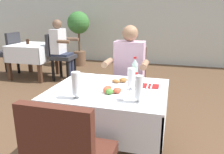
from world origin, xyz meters
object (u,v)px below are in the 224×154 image
Objects in this scene: napkin_cutlery_set at (150,86)px; background_patron at (61,46)px; plate_far_diner at (118,82)px; cola_bottle_primary at (135,71)px; plate_near_camera at (112,92)px; background_chair_right at (59,54)px; background_dining_table at (33,53)px; potted_plant_corner at (79,29)px; background_chair_left at (9,51)px; beer_glass_left at (131,79)px; main_dining_table at (109,105)px; seated_diner_far at (128,71)px; background_table_tumbler at (28,42)px; beer_glass_middle at (76,85)px; beer_glass_right at (139,89)px; chair_far_diner_seat at (127,81)px.

napkin_cutlery_set is 3.02m from background_patron.
background_patron is at bearing 133.56° from napkin_cutlery_set.
plate_far_diner is 0.20m from cola_bottle_primary.
plate_near_camera is 0.25× the size of background_chair_right.
napkin_cutlery_set is at bearing -38.36° from background_dining_table.
background_dining_table is 0.60× the size of potted_plant_corner.
potted_plant_corner is at bearing 49.38° from background_chair_left.
napkin_cutlery_set is (0.15, 0.15, -0.10)m from beer_glass_left.
main_dining_table is 0.74m from seated_diner_far.
background_table_tumbler is (-0.79, -0.00, 0.07)m from background_patron.
beer_glass_middle is (-0.18, -0.32, 0.28)m from main_dining_table.
beer_glass_right is (0.28, -0.99, 0.13)m from seated_diner_far.
beer_glass_left is 0.16× the size of background_patron.
background_chair_left is at bearing 152.29° from seated_diner_far.
seated_diner_far reaches higher than beer_glass_left.
background_chair_left is (-3.36, 2.60, -0.29)m from beer_glass_right.
beer_glass_right is 4.52m from potted_plant_corner.
background_patron is (0.68, 0.00, 0.17)m from background_dining_table.
background_table_tumbler reaches higher than main_dining_table.
beer_glass_right is at bearing -74.05° from chair_far_diner_seat.
main_dining_table is 1.08× the size of chair_far_diner_seat.
beer_glass_middle is 0.23× the size of background_chair_left.
background_dining_table is at bearing 146.51° from seated_diner_far.
background_patron is (-2.08, 2.19, -0.02)m from napkin_cutlery_set.
potted_plant_corner is (-2.21, 3.94, 0.13)m from beer_glass_right.
beer_glass_right is at bearing -51.95° from background_patron.
chair_far_diner_seat reaches higher than beer_glass_right.
background_dining_table is (-2.45, 2.16, -0.20)m from plate_far_diner.
background_dining_table is at bearing 138.55° from plate_far_diner.
napkin_cutlery_set is 4.19m from potted_plant_corner.
beer_glass_left is (0.16, -0.17, 0.09)m from plate_far_diner.
chair_far_diner_seat is at bearing -41.15° from background_patron.
potted_plant_corner is at bearing 97.40° from background_patron.
background_chair_left is 0.68× the size of potted_plant_corner.
beer_glass_left is at bearing 40.02° from beer_glass_middle.
plate_far_diner is 0.55m from beer_glass_middle.
beer_glass_right is (0.50, 0.05, -0.00)m from beer_glass_middle.
napkin_cutlery_set is at bearing -45.77° from background_chair_right.
main_dining_table is at bearing -90.00° from chair_far_diner_seat.
beer_glass_left is 0.93× the size of beer_glass_right.
potted_plant_corner is at bearing 121.57° from cola_bottle_primary.
chair_far_diner_seat is 4.79× the size of beer_glass_left.
napkin_cutlery_set is (0.36, 0.15, 0.18)m from main_dining_table.
plate_near_camera is 4.30m from potted_plant_corner.
plate_near_camera reaches higher than background_dining_table.
plate_near_camera is 3.06m from background_patron.
beer_glass_right is 0.17× the size of background_patron.
seated_diner_far and background_patron have the same top height.
plate_far_diner is at bearing 77.10° from main_dining_table.
napkin_cutlery_set is (0.36, -0.68, 0.18)m from chair_far_diner_seat.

